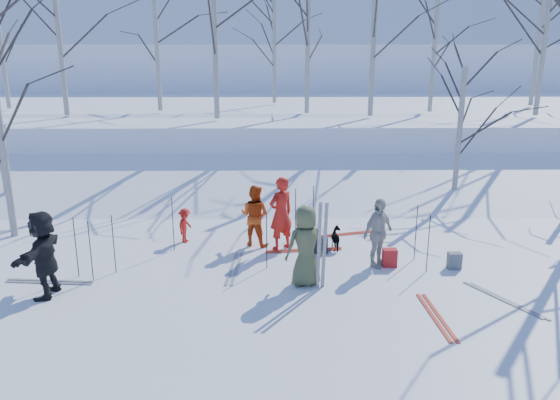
{
  "coord_description": "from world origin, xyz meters",
  "views": [
    {
      "loc": [
        -0.16,
        -11.18,
        4.87
      ],
      "look_at": [
        0.0,
        1.5,
        1.3
      ],
      "focal_mm": 35.0,
      "sensor_mm": 36.0,
      "label": 1
    }
  ],
  "objects_px": {
    "backpack_red": "(390,258)",
    "skier_cream_east": "(378,233)",
    "skier_grey_west": "(44,254)",
    "backpack_grey": "(454,261)",
    "skier_olive_center": "(306,246)",
    "skier_red_north": "(281,213)",
    "skier_redor_behind": "(255,215)",
    "dog": "(337,239)",
    "skier_red_seated": "(185,225)",
    "backpack_dark": "(320,245)"
  },
  "relations": [
    {
      "from": "skier_red_seated",
      "to": "skier_grey_west",
      "type": "bearing_deg",
      "value": 158.48
    },
    {
      "from": "skier_red_north",
      "to": "backpack_grey",
      "type": "xyz_separation_m",
      "value": [
        3.92,
        -1.33,
        -0.73
      ]
    },
    {
      "from": "skier_red_seated",
      "to": "backpack_dark",
      "type": "bearing_deg",
      "value": -88.01
    },
    {
      "from": "backpack_grey",
      "to": "skier_olive_center",
      "type": "bearing_deg",
      "value": -166.86
    },
    {
      "from": "skier_grey_west",
      "to": "backpack_red",
      "type": "bearing_deg",
      "value": 104.78
    },
    {
      "from": "skier_redor_behind",
      "to": "backpack_dark",
      "type": "height_order",
      "value": "skier_redor_behind"
    },
    {
      "from": "skier_red_north",
      "to": "skier_grey_west",
      "type": "distance_m",
      "value": 5.43
    },
    {
      "from": "skier_redor_behind",
      "to": "skier_cream_east",
      "type": "xyz_separation_m",
      "value": [
        2.84,
        -1.44,
        0.02
      ]
    },
    {
      "from": "skier_red_seated",
      "to": "backpack_grey",
      "type": "distance_m",
      "value": 6.64
    },
    {
      "from": "skier_cream_east",
      "to": "backpack_red",
      "type": "xyz_separation_m",
      "value": [
        0.29,
        -0.02,
        -0.59
      ]
    },
    {
      "from": "dog",
      "to": "backpack_red",
      "type": "relative_size",
      "value": 1.51
    },
    {
      "from": "skier_olive_center",
      "to": "skier_red_north",
      "type": "bearing_deg",
      "value": -95.97
    },
    {
      "from": "skier_red_north",
      "to": "skier_cream_east",
      "type": "relative_size",
      "value": 1.14
    },
    {
      "from": "skier_grey_west",
      "to": "dog",
      "type": "distance_m",
      "value": 6.71
    },
    {
      "from": "backpack_red",
      "to": "skier_cream_east",
      "type": "bearing_deg",
      "value": 175.54
    },
    {
      "from": "skier_red_north",
      "to": "skier_grey_west",
      "type": "relative_size",
      "value": 1.03
    },
    {
      "from": "skier_redor_behind",
      "to": "backpack_red",
      "type": "height_order",
      "value": "skier_redor_behind"
    },
    {
      "from": "skier_red_north",
      "to": "skier_redor_behind",
      "type": "distance_m",
      "value": 0.73
    },
    {
      "from": "skier_grey_west",
      "to": "backpack_grey",
      "type": "bearing_deg",
      "value": 101.99
    },
    {
      "from": "dog",
      "to": "skier_red_north",
      "type": "bearing_deg",
      "value": -8.91
    },
    {
      "from": "skier_olive_center",
      "to": "dog",
      "type": "xyz_separation_m",
      "value": [
        0.92,
        2.09,
        -0.6
      ]
    },
    {
      "from": "backpack_red",
      "to": "backpack_grey",
      "type": "height_order",
      "value": "backpack_red"
    },
    {
      "from": "backpack_grey",
      "to": "backpack_red",
      "type": "bearing_deg",
      "value": 173.97
    },
    {
      "from": "skier_olive_center",
      "to": "skier_red_seated",
      "type": "xyz_separation_m",
      "value": [
        -2.94,
        2.65,
        -0.42
      ]
    },
    {
      "from": "skier_olive_center",
      "to": "backpack_dark",
      "type": "relative_size",
      "value": 4.33
    },
    {
      "from": "backpack_red",
      "to": "backpack_grey",
      "type": "xyz_separation_m",
      "value": [
        1.44,
        -0.15,
        -0.02
      ]
    },
    {
      "from": "backpack_red",
      "to": "backpack_dark",
      "type": "xyz_separation_m",
      "value": [
        -1.51,
        0.89,
        -0.01
      ]
    },
    {
      "from": "skier_red_north",
      "to": "skier_red_seated",
      "type": "distance_m",
      "value": 2.55
    },
    {
      "from": "skier_red_seated",
      "to": "backpack_grey",
      "type": "bearing_deg",
      "value": -91.0
    },
    {
      "from": "skier_olive_center",
      "to": "backpack_grey",
      "type": "xyz_separation_m",
      "value": [
        3.44,
        0.8,
        -0.68
      ]
    },
    {
      "from": "skier_red_seated",
      "to": "skier_cream_east",
      "type": "relative_size",
      "value": 0.56
    },
    {
      "from": "skier_olive_center",
      "to": "skier_cream_east",
      "type": "relative_size",
      "value": 1.08
    },
    {
      "from": "skier_red_north",
      "to": "backpack_dark",
      "type": "relative_size",
      "value": 4.6
    },
    {
      "from": "skier_olive_center",
      "to": "skier_cream_east",
      "type": "xyz_separation_m",
      "value": [
        1.7,
        0.98,
        -0.06
      ]
    },
    {
      "from": "dog",
      "to": "backpack_red",
      "type": "distance_m",
      "value": 1.57
    },
    {
      "from": "skier_red_north",
      "to": "backpack_red",
      "type": "bearing_deg",
      "value": 120.33
    },
    {
      "from": "skier_grey_west",
      "to": "dog",
      "type": "bearing_deg",
      "value": 116.21
    },
    {
      "from": "skier_cream_east",
      "to": "backpack_red",
      "type": "relative_size",
      "value": 3.82
    },
    {
      "from": "backpack_grey",
      "to": "skier_grey_west",
      "type": "bearing_deg",
      "value": -171.71
    },
    {
      "from": "backpack_red",
      "to": "skier_olive_center",
      "type": "bearing_deg",
      "value": -154.39
    },
    {
      "from": "skier_redor_behind",
      "to": "dog",
      "type": "height_order",
      "value": "skier_redor_behind"
    },
    {
      "from": "skier_grey_west",
      "to": "backpack_dark",
      "type": "relative_size",
      "value": 4.47
    },
    {
      "from": "backpack_grey",
      "to": "skier_red_north",
      "type": "bearing_deg",
      "value": 161.28
    },
    {
      "from": "skier_red_seated",
      "to": "skier_grey_west",
      "type": "height_order",
      "value": "skier_grey_west"
    },
    {
      "from": "skier_cream_east",
      "to": "backpack_grey",
      "type": "height_order",
      "value": "skier_cream_east"
    },
    {
      "from": "skier_olive_center",
      "to": "backpack_dark",
      "type": "xyz_separation_m",
      "value": [
        0.48,
        1.85,
        -0.67
      ]
    },
    {
      "from": "skier_grey_west",
      "to": "backpack_red",
      "type": "distance_m",
      "value": 7.42
    },
    {
      "from": "skier_red_north",
      "to": "skier_red_seated",
      "type": "bearing_deg",
      "value": -46.09
    },
    {
      "from": "dog",
      "to": "backpack_grey",
      "type": "bearing_deg",
      "value": 145.42
    },
    {
      "from": "dog",
      "to": "skier_olive_center",
      "type": "bearing_deg",
      "value": 58.86
    }
  ]
}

